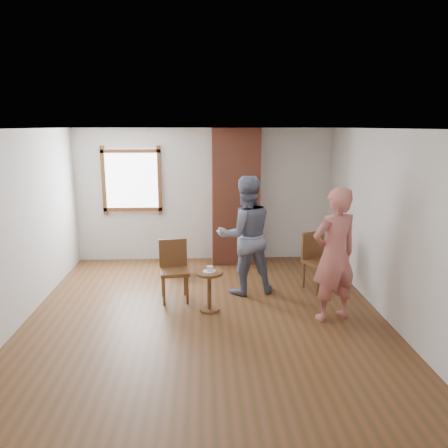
{
  "coord_description": "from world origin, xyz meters",
  "views": [
    {
      "loc": [
        -0.03,
        -5.78,
        2.64
      ],
      "look_at": [
        0.3,
        0.8,
        1.15
      ],
      "focal_mm": 35.0,
      "sensor_mm": 36.0,
      "label": 1
    }
  ],
  "objects": [
    {
      "name": "cake_slice",
      "position": [
        0.06,
        0.16,
        0.64
      ],
      "size": [
        0.08,
        0.07,
        0.06
      ],
      "primitive_type": "cube",
      "color": "white",
      "rests_on": "cake_plate"
    },
    {
      "name": "room_shell",
      "position": [
        -0.06,
        0.61,
        1.81
      ],
      "size": [
        5.04,
        5.52,
        2.62
      ],
      "color": "silver",
      "rests_on": "ground"
    },
    {
      "name": "stoneware_crock",
      "position": [
        -0.59,
        1.88,
        0.24
      ],
      "size": [
        0.4,
        0.4,
        0.49
      ],
      "primitive_type": "cylinder",
      "rotation": [
        0.0,
        0.0,
        -0.06
      ],
      "color": "tan",
      "rests_on": "ground"
    },
    {
      "name": "side_table",
      "position": [
        0.05,
        0.16,
        0.4
      ],
      "size": [
        0.4,
        0.4,
        0.6
      ],
      "color": "brown",
      "rests_on": "ground"
    },
    {
      "name": "dining_chair_left",
      "position": [
        -0.48,
        0.65,
        0.52
      ],
      "size": [
        0.49,
        0.49,
        0.93
      ],
      "rotation": [
        0.0,
        0.0,
        0.14
      ],
      "color": "brown",
      "rests_on": "ground"
    },
    {
      "name": "dark_pot",
      "position": [
        -0.76,
        2.4,
        0.08
      ],
      "size": [
        0.2,
        0.2,
        0.16
      ],
      "primitive_type": "cylinder",
      "rotation": [
        0.0,
        0.0,
        0.36
      ],
      "color": "black",
      "rests_on": "ground"
    },
    {
      "name": "cake_plate",
      "position": [
        0.05,
        0.16,
        0.6
      ],
      "size": [
        0.18,
        0.18,
        0.01
      ],
      "primitive_type": "cylinder",
      "color": "white",
      "rests_on": "side_table"
    },
    {
      "name": "brick_chimney",
      "position": [
        0.6,
        2.5,
        1.3
      ],
      "size": [
        0.9,
        0.5,
        2.6
      ],
      "primitive_type": "cube",
      "color": "#9F5138",
      "rests_on": "ground"
    },
    {
      "name": "ground",
      "position": [
        0.0,
        0.0,
        0.0
      ],
      "size": [
        5.5,
        5.5,
        0.0
      ],
      "primitive_type": "plane",
      "color": "brown",
      "rests_on": "ground"
    },
    {
      "name": "man",
      "position": [
        0.64,
        0.87,
        0.94
      ],
      "size": [
        1.04,
        0.88,
        1.89
      ],
      "primitive_type": "imported",
      "rotation": [
        0.0,
        0.0,
        3.33
      ],
      "color": "#131734",
      "rests_on": "ground"
    },
    {
      "name": "dining_chair_right",
      "position": [
        1.83,
        0.97,
        0.53
      ],
      "size": [
        0.58,
        0.58,
        0.94
      ],
      "rotation": [
        0.0,
        0.0,
        0.43
      ],
      "color": "brown",
      "rests_on": "ground"
    },
    {
      "name": "person_pink",
      "position": [
        1.75,
        -0.19,
        0.93
      ],
      "size": [
        0.79,
        0.64,
        1.86
      ],
      "primitive_type": "imported",
      "rotation": [
        0.0,
        0.0,
        3.47
      ],
      "color": "#CA6D65",
      "rests_on": "ground"
    }
  ]
}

